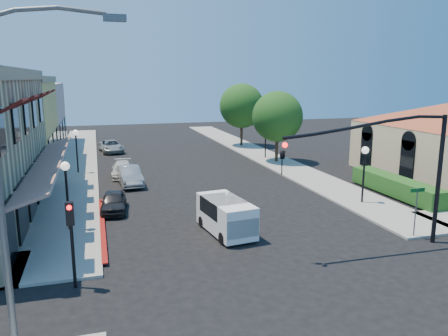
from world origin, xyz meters
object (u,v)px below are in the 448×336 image
object	(u,v)px
parked_car_d	(111,146)
street_tree_a	(277,117)
parked_car_a	(114,202)
street_tree_b	(242,106)
white_van	(226,214)
cobra_streetlight	(11,168)
signal_mast_arm	(401,159)
street_name_sign	(416,204)
secondary_signal	(71,229)
lamppost_left_near	(66,178)
lamppost_left_far	(76,140)
parked_car_c	(123,169)
parked_car_b	(130,176)
lamppost_right_far	(266,130)
lamppost_right_near	(365,160)

from	to	relation	value
parked_car_d	street_tree_a	bearing A→B (deg)	-42.28
street_tree_a	parked_car_a	bearing A→B (deg)	-143.04
street_tree_b	white_van	xyz separation A→B (m)	(-9.79, -26.59, -3.55)
cobra_streetlight	parked_car_a	size ratio (longest dim) A/B	2.67
signal_mast_arm	street_name_sign	xyz separation A→B (m)	(1.64, 0.70, -2.39)
street_name_sign	secondary_signal	bearing A→B (deg)	-177.07
lamppost_left_near	parked_car_a	size ratio (longest dim) A/B	1.02
signal_mast_arm	lamppost_left_far	distance (m)	25.07
cobra_streetlight	parked_car_d	bearing A→B (deg)	83.89
street_tree_b	parked_car_c	world-z (taller)	street_tree_b
parked_car_b	lamppost_left_far	bearing A→B (deg)	121.50
secondary_signal	lamppost_left_near	bearing A→B (deg)	94.34
street_tree_a	lamppost_right_far	size ratio (longest dim) A/B	1.82
street_name_sign	lamppost_left_near	world-z (taller)	lamppost_left_near
lamppost_left_far	lamppost_right_far	xyz separation A→B (m)	(17.00, 2.00, 0.00)
cobra_streetlight	parked_car_b	xyz separation A→B (m)	(4.35, 18.98, -4.59)
lamppost_right_near	parked_car_d	world-z (taller)	lamppost_right_near
street_tree_a	lamppost_right_far	xyz separation A→B (m)	(-0.30, 2.00, -1.46)
street_tree_b	lamppost_right_far	size ratio (longest dim) A/B	1.97
street_tree_a	lamppost_left_near	xyz separation A→B (m)	(-17.30, -14.00, -1.46)
street_tree_b	parked_car_a	world-z (taller)	street_tree_b
lamppost_right_near	lamppost_right_far	xyz separation A→B (m)	(0.00, 16.00, 0.00)
lamppost_left_far	parked_car_c	bearing A→B (deg)	-30.54
parked_car_d	street_tree_b	bearing A→B (deg)	-7.32
signal_mast_arm	lamppost_left_near	xyz separation A→B (m)	(-14.36, 6.50, -1.35)
parked_car_a	parked_car_d	distance (m)	21.30
signal_mast_arm	lamppost_left_near	size ratio (longest dim) A/B	2.24
lamppost_right_near	white_van	bearing A→B (deg)	-164.72
signal_mast_arm	secondary_signal	world-z (taller)	signal_mast_arm
lamppost_left_near	lamppost_right_far	xyz separation A→B (m)	(17.00, 16.00, 0.00)
lamppost_right_far	parked_car_b	xyz separation A→B (m)	(-13.30, -7.02, -2.05)
parked_car_a	street_tree_b	bearing A→B (deg)	60.00
lamppost_left_far	lamppost_right_far	bearing A→B (deg)	6.71
lamppost_left_far	parked_car_a	distance (m)	11.72
street_tree_a	parked_car_d	distance (m)	17.82
street_tree_a	signal_mast_arm	distance (m)	20.71
lamppost_right_near	parked_car_c	size ratio (longest dim) A/B	0.90
secondary_signal	street_name_sign	distance (m)	15.53
street_tree_a	street_name_sign	world-z (taller)	street_tree_a
secondary_signal	street_tree_b	bearing A→B (deg)	61.23
signal_mast_arm	street_tree_b	bearing A→B (deg)	84.49
street_tree_b	lamppost_right_far	distance (m)	8.21
street_tree_b	lamppost_right_far	world-z (taller)	street_tree_b
lamppost_right_far	parked_car_a	distance (m)	19.93
street_tree_b	street_name_sign	xyz separation A→B (m)	(-1.30, -29.80, -2.85)
secondary_signal	cobra_streetlight	bearing A→B (deg)	-108.63
lamppost_right_far	street_tree_b	bearing A→B (deg)	87.85
lamppost_right_far	parked_car_c	size ratio (longest dim) A/B	0.90
parked_car_b	parked_car_d	xyz separation A→B (m)	(-0.71, 15.02, -0.05)
parked_car_c	white_van	bearing A→B (deg)	-69.97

